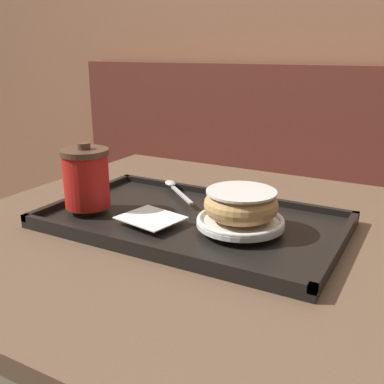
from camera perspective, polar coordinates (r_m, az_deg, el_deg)
wall_behind at (r=1.81m, az=17.74°, el=21.56°), size 8.00×0.05×2.40m
booth_bench at (r=1.83m, az=4.79°, el=-6.15°), size 1.55×0.44×1.00m
cafe_table at (r=0.91m, az=-1.22°, el=-14.97°), size 0.81×0.83×0.75m
serving_tray at (r=0.81m, az=-0.00°, el=-3.83°), size 0.52×0.31×0.02m
napkin_paper at (r=0.78m, az=-5.27°, el=-3.27°), size 0.12×0.10×0.00m
coffee_cup_front at (r=0.85m, az=-13.29°, el=1.79°), size 0.09×0.09×0.12m
plate_with_chocolate_donut at (r=0.75m, az=6.16°, el=-3.71°), size 0.15×0.15×0.01m
donut_chocolate_glazed at (r=0.74m, az=6.23°, el=-1.52°), size 0.12×0.12×0.05m
spoon at (r=0.94m, az=-2.36°, el=0.71°), size 0.12×0.11×0.01m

